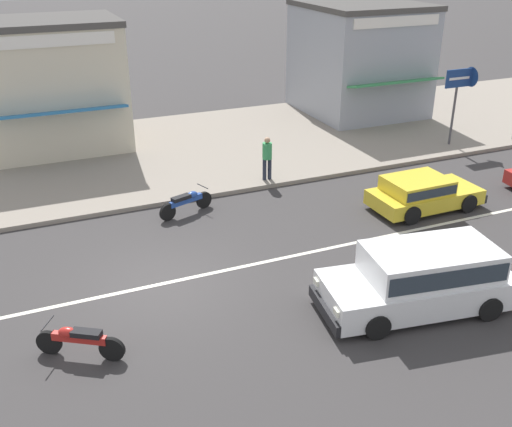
{
  "coord_description": "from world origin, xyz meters",
  "views": [
    {
      "loc": [
        -2.96,
        -13.1,
        8.18
      ],
      "look_at": [
        3.23,
        1.42,
        0.8
      ],
      "focal_mm": 42.0,
      "sensor_mm": 36.0,
      "label": 1
    }
  ],
  "objects_px": {
    "minivan_white_3": "(423,276)",
    "arrow_signboard": "(470,80)",
    "motorcycle_0": "(79,340)",
    "pedestrian_near_clock": "(267,155)",
    "motorcycle_1": "(186,202)",
    "shopfront_far_kios": "(50,85)",
    "shopfront_mid_block": "(359,58)",
    "hatchback_yellow_1": "(422,192)"
  },
  "relations": [
    {
      "from": "minivan_white_3",
      "to": "arrow_signboard",
      "type": "distance_m",
      "value": 13.19
    },
    {
      "from": "motorcycle_0",
      "to": "pedestrian_near_clock",
      "type": "xyz_separation_m",
      "value": [
        7.66,
        7.42,
        0.64
      ]
    },
    {
      "from": "minivan_white_3",
      "to": "arrow_signboard",
      "type": "height_order",
      "value": "arrow_signboard"
    },
    {
      "from": "motorcycle_1",
      "to": "motorcycle_0",
      "type": "bearing_deg",
      "value": -124.97
    },
    {
      "from": "pedestrian_near_clock",
      "to": "shopfront_far_kios",
      "type": "bearing_deg",
      "value": 133.62
    },
    {
      "from": "minivan_white_3",
      "to": "shopfront_mid_block",
      "type": "height_order",
      "value": "shopfront_mid_block"
    },
    {
      "from": "motorcycle_0",
      "to": "hatchback_yellow_1",
      "type": "bearing_deg",
      "value": 16.66
    },
    {
      "from": "shopfront_mid_block",
      "to": "minivan_white_3",
      "type": "bearing_deg",
      "value": -116.59
    },
    {
      "from": "arrow_signboard",
      "to": "minivan_white_3",
      "type": "bearing_deg",
      "value": -134.53
    },
    {
      "from": "arrow_signboard",
      "to": "pedestrian_near_clock",
      "type": "relative_size",
      "value": 2.02
    },
    {
      "from": "minivan_white_3",
      "to": "shopfront_mid_block",
      "type": "distance_m",
      "value": 17.41
    },
    {
      "from": "motorcycle_1",
      "to": "shopfront_mid_block",
      "type": "bearing_deg",
      "value": 35.79
    },
    {
      "from": "pedestrian_near_clock",
      "to": "shopfront_mid_block",
      "type": "distance_m",
      "value": 10.55
    },
    {
      "from": "minivan_white_3",
      "to": "hatchback_yellow_1",
      "type": "bearing_deg",
      "value": 52.67
    },
    {
      "from": "motorcycle_0",
      "to": "minivan_white_3",
      "type": "bearing_deg",
      "value": -9.18
    },
    {
      "from": "hatchback_yellow_1",
      "to": "shopfront_far_kios",
      "type": "height_order",
      "value": "shopfront_far_kios"
    },
    {
      "from": "hatchback_yellow_1",
      "to": "arrow_signboard",
      "type": "distance_m",
      "value": 7.58
    },
    {
      "from": "motorcycle_1",
      "to": "shopfront_far_kios",
      "type": "relative_size",
      "value": 0.34
    },
    {
      "from": "arrow_signboard",
      "to": "shopfront_far_kios",
      "type": "bearing_deg",
      "value": 158.58
    },
    {
      "from": "minivan_white_3",
      "to": "motorcycle_0",
      "type": "relative_size",
      "value": 2.84
    },
    {
      "from": "arrow_signboard",
      "to": "shopfront_far_kios",
      "type": "xyz_separation_m",
      "value": [
        -15.8,
        6.2,
        -0.1
      ]
    },
    {
      "from": "motorcycle_1",
      "to": "shopfront_mid_block",
      "type": "distance_m",
      "value": 14.18
    },
    {
      "from": "hatchback_yellow_1",
      "to": "minivan_white_3",
      "type": "bearing_deg",
      "value": -127.33
    },
    {
      "from": "motorcycle_1",
      "to": "shopfront_far_kios",
      "type": "height_order",
      "value": "shopfront_far_kios"
    },
    {
      "from": "hatchback_yellow_1",
      "to": "shopfront_mid_block",
      "type": "distance_m",
      "value": 11.78
    },
    {
      "from": "motorcycle_0",
      "to": "motorcycle_1",
      "type": "xyz_separation_m",
      "value": [
        4.21,
        6.02,
        0.0
      ]
    },
    {
      "from": "arrow_signboard",
      "to": "pedestrian_near_clock",
      "type": "bearing_deg",
      "value": -176.23
    },
    {
      "from": "hatchback_yellow_1",
      "to": "pedestrian_near_clock",
      "type": "xyz_separation_m",
      "value": [
        -3.72,
        4.01,
        0.48
      ]
    },
    {
      "from": "hatchback_yellow_1",
      "to": "arrow_signboard",
      "type": "xyz_separation_m",
      "value": [
        5.58,
        4.63,
        2.22
      ]
    },
    {
      "from": "motorcycle_1",
      "to": "shopfront_far_kios",
      "type": "bearing_deg",
      "value": 110.37
    },
    {
      "from": "shopfront_mid_block",
      "to": "shopfront_far_kios",
      "type": "bearing_deg",
      "value": 179.91
    },
    {
      "from": "hatchback_yellow_1",
      "to": "shopfront_mid_block",
      "type": "height_order",
      "value": "shopfront_mid_block"
    },
    {
      "from": "hatchback_yellow_1",
      "to": "shopfront_mid_block",
      "type": "xyz_separation_m",
      "value": [
        4.18,
        10.8,
        2.14
      ]
    },
    {
      "from": "motorcycle_0",
      "to": "arrow_signboard",
      "type": "relative_size",
      "value": 0.54
    },
    {
      "from": "minivan_white_3",
      "to": "shopfront_far_kios",
      "type": "xyz_separation_m",
      "value": [
        -6.66,
        15.5,
        1.87
      ]
    },
    {
      "from": "motorcycle_1",
      "to": "arrow_signboard",
      "type": "relative_size",
      "value": 0.6
    },
    {
      "from": "motorcycle_0",
      "to": "shopfront_mid_block",
      "type": "distance_m",
      "value": 21.2
    },
    {
      "from": "arrow_signboard",
      "to": "pedestrian_near_clock",
      "type": "distance_m",
      "value": 9.49
    },
    {
      "from": "shopfront_mid_block",
      "to": "motorcycle_0",
      "type": "bearing_deg",
      "value": -137.61
    },
    {
      "from": "motorcycle_1",
      "to": "pedestrian_near_clock",
      "type": "xyz_separation_m",
      "value": [
        3.45,
        1.4,
        0.64
      ]
    },
    {
      "from": "minivan_white_3",
      "to": "pedestrian_near_clock",
      "type": "bearing_deg",
      "value": 91.08
    },
    {
      "from": "motorcycle_1",
      "to": "arrow_signboard",
      "type": "height_order",
      "value": "arrow_signboard"
    }
  ]
}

